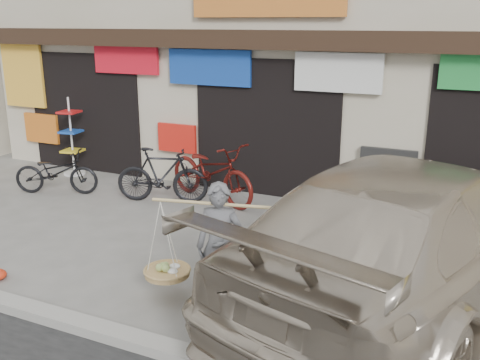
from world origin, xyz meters
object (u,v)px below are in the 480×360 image
at_px(bike_1, 162,175).
at_px(display_rack, 72,144).
at_px(street_vendor, 220,252).
at_px(bike_0, 56,172).
at_px(suv, 414,231).
at_px(bike_2, 212,171).

bearing_deg(bike_1, display_rack, 57.01).
bearing_deg(bike_1, street_vendor, -155.07).
relative_size(bike_0, display_rack, 0.96).
bearing_deg(suv, display_rack, -3.50).
height_order(bike_0, display_rack, display_rack).
bearing_deg(suv, street_vendor, 45.33).
bearing_deg(suv, bike_1, -5.56).
distance_m(street_vendor, suv, 2.39).
height_order(bike_1, bike_2, bike_2).
bearing_deg(display_rack, street_vendor, -34.21).
bearing_deg(street_vendor, suv, 17.13).
xyz_separation_m(street_vendor, display_rack, (-5.72, 3.89, -0.01)).
xyz_separation_m(bike_0, bike_2, (3.08, 0.92, 0.14)).
bearing_deg(bike_0, street_vendor, -138.97).
bearing_deg(bike_1, bike_2, -77.28).
distance_m(bike_0, bike_1, 2.30).
bearing_deg(bike_2, suv, -99.98).
relative_size(bike_1, suv, 0.27).
relative_size(street_vendor, display_rack, 1.06).
bearing_deg(bike_0, display_rack, 6.66).
xyz_separation_m(street_vendor, bike_1, (-2.80, 3.07, -0.19)).
height_order(bike_0, bike_2, bike_2).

